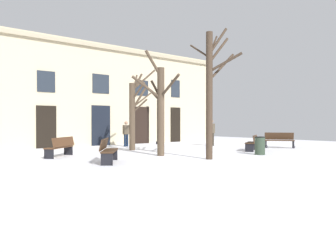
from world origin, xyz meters
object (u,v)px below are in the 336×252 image
at_px(bench_facing_shops, 60,147).
at_px(bench_by_litter_bin, 252,143).
at_px(bench_back_to_back_left, 108,150).
at_px(person_crossing_plaza, 212,131).
at_px(tree_right_of_center, 160,107).
at_px(person_strolling, 126,133).
at_px(bench_near_lamp, 279,140).
at_px(litter_bin, 260,146).
at_px(streetlamp, 158,112).
at_px(tree_center, 211,88).
at_px(tree_near_facade, 134,111).

bearing_deg(bench_facing_shops, bench_by_litter_bin, 118.74).
relative_size(bench_back_to_back_left, bench_by_litter_bin, 1.15).
xyz_separation_m(bench_facing_shops, person_crossing_plaza, (10.31, 0.59, 0.49)).
xyz_separation_m(tree_right_of_center, person_strolling, (2.07, 6.01, -1.36)).
bearing_deg(person_crossing_plaza, tree_right_of_center, -128.39).
xyz_separation_m(tree_right_of_center, bench_near_lamp, (8.42, -0.79, -1.76)).
bearing_deg(bench_near_lamp, litter_bin, -107.02).
bearing_deg(streetlamp, person_crossing_plaza, -65.17).
distance_m(tree_center, bench_near_lamp, 8.22).
bearing_deg(bench_facing_shops, person_strolling, 172.09).
distance_m(tree_near_facade, streetlamp, 5.26).
height_order(tree_near_facade, person_strolling, tree_near_facade).
height_order(streetlamp, person_strolling, streetlamp).
bearing_deg(tree_right_of_center, person_strolling, 70.99).
height_order(litter_bin, bench_by_litter_bin, litter_bin).
bearing_deg(person_strolling, bench_near_lamp, 129.26).
height_order(tree_near_facade, person_crossing_plaza, tree_near_facade).
height_order(tree_near_facade, litter_bin, tree_near_facade).
xyz_separation_m(tree_center, tree_right_of_center, (-0.75, 2.41, -0.70)).
distance_m(litter_bin, bench_near_lamp, 4.85).
distance_m(streetlamp, person_crossing_plaza, 4.13).
relative_size(bench_back_to_back_left, bench_facing_shops, 1.04).
bearing_deg(person_crossing_plaza, person_strolling, 174.41).
xyz_separation_m(bench_by_litter_bin, bench_facing_shops, (-9.01, 3.51, 0.02)).
bearing_deg(tree_center, bench_facing_shops, 132.07).
bearing_deg(litter_bin, bench_back_to_back_left, 165.60).
bearing_deg(streetlamp, tree_near_facade, -142.51).
distance_m(tree_center, person_crossing_plaza, 8.29).
height_order(tree_right_of_center, person_strolling, tree_right_of_center).
relative_size(streetlamp, litter_bin, 4.34).
bearing_deg(bench_facing_shops, bench_back_to_back_left, 59.24).
xyz_separation_m(tree_near_facade, person_crossing_plaza, (5.82, -0.35, -1.17)).
distance_m(bench_facing_shops, person_crossing_plaza, 10.34).
bearing_deg(tree_near_facade, bench_by_litter_bin, -44.64).
bearing_deg(bench_back_to_back_left, tree_near_facade, -7.01).
distance_m(tree_right_of_center, bench_by_litter_bin, 5.77).
relative_size(streetlamp, bench_near_lamp, 2.29).
relative_size(litter_bin, bench_near_lamp, 0.53).
height_order(bench_near_lamp, person_strolling, person_strolling).
distance_m(litter_bin, bench_facing_shops, 9.06).
xyz_separation_m(bench_back_to_back_left, bench_by_litter_bin, (8.49, -0.30, -0.04)).
bearing_deg(bench_facing_shops, streetlamp, 165.61).
xyz_separation_m(tree_near_facade, bench_facing_shops, (-4.50, -0.95, -1.66)).
bearing_deg(bench_facing_shops, person_crossing_plaza, 143.33).
bearing_deg(bench_near_lamp, streetlamp, 166.00).
distance_m(tree_near_facade, tree_center, 5.86).
bearing_deg(streetlamp, litter_bin, -96.97).
bearing_deg(tree_right_of_center, tree_near_facade, 75.67).
bearing_deg(tree_center, litter_bin, -2.99).
bearing_deg(tree_near_facade, tree_center, -91.14).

